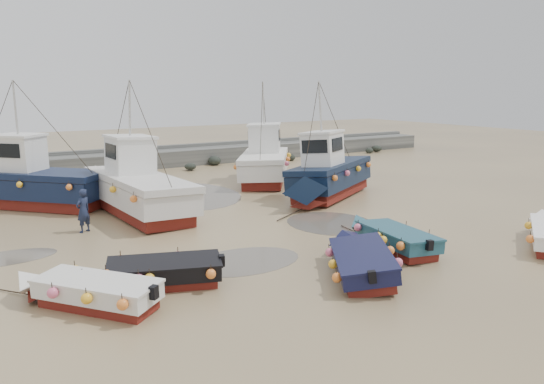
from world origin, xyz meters
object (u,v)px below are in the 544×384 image
Objects in this scene: dinghy_1 at (363,257)px; dinghy_4 at (152,270)px; dinghy_2 at (391,234)px; cabin_boat_2 at (328,174)px; dinghy_0 at (87,287)px; person at (85,232)px; cabin_boat_3 at (266,160)px; cabin_boat_1 at (133,185)px; cabin_boat_0 at (28,181)px.

dinghy_4 is (-6.20, 2.39, 0.01)m from dinghy_1.
dinghy_2 is at bearing -76.72° from dinghy_4.
dinghy_0 is at bearing 89.15° from cabin_boat_2.
dinghy_1 is at bearing 94.31° from person.
cabin_boat_1 is at bearing -122.64° from cabin_boat_3.
dinghy_4 is 0.49× the size of cabin_boat_1.
cabin_boat_3 is 14.27m from person.
dinghy_4 is at bearing -96.35° from cabin_boat_3.
cabin_boat_3 is at bearing 177.52° from person.
cabin_boat_0 is (-10.28, 14.80, 0.79)m from dinghy_2.
dinghy_4 is 2.99× the size of person.
person is at bearing -122.79° from cabin_boat_0.
person is (-6.46, 9.87, -0.55)m from dinghy_1.
dinghy_2 is (10.82, -0.60, 0.00)m from dinghy_0.
dinghy_1 is (8.20, -1.99, -0.01)m from dinghy_0.
cabin_boat_1 is 10.57m from cabin_boat_3.
cabin_boat_1 is 4.00m from person.
cabin_boat_2 and cabin_boat_3 have the same top height.
person is (-9.08, 8.47, -0.56)m from dinghy_2.
dinghy_0 is 10.83m from dinghy_2.
cabin_boat_0 is 0.88× the size of cabin_boat_2.
dinghy_2 is 9.27m from cabin_boat_2.
cabin_boat_2 is (13.96, -6.34, 0.01)m from cabin_boat_0.
cabin_boat_1 is (-6.18, 10.90, 0.75)m from dinghy_2.
person is (1.20, -6.33, -1.35)m from cabin_boat_0.
cabin_boat_0 is (-1.46, 13.81, 0.79)m from dinghy_4.
dinghy_1 is 0.65× the size of cabin_boat_3.
dinghy_1 is 0.49× the size of cabin_boat_1.
cabin_boat_1 is at bearing 46.78° from cabin_boat_2.
dinghy_1 and dinghy_4 have the same top height.
cabin_boat_0 is 15.33m from cabin_boat_2.
dinghy_2 is at bearing -68.09° from cabin_boat_3.
dinghy_2 is 0.50× the size of cabin_boat_1.
cabin_boat_0 and cabin_boat_2 have the same top height.
dinghy_1 is at bearing -91.34° from dinghy_4.
cabin_boat_3 reaches higher than dinghy_4.
dinghy_2 is 8.88m from dinghy_4.
cabin_boat_0 reaches higher than dinghy_0.
dinghy_0 is 0.89× the size of dinghy_1.
dinghy_0 is 16.51m from cabin_boat_2.
cabin_boat_1 is at bearing -87.13° from cabin_boat_0.
cabin_boat_3 is (14.46, 14.20, 0.81)m from dinghy_0.
dinghy_1 and dinghy_2 have the same top height.
dinghy_1 is at bearing -143.69° from dinghy_2.
dinghy_1 is 0.99× the size of dinghy_2.
dinghy_4 is 7.50m from person.
dinghy_2 is at bearing 61.24° from dinghy_1.
dinghy_1 is 11.81m from person.
dinghy_4 is at bearing -178.16° from dinghy_2.
dinghy_0 is at bearing -174.88° from dinghy_2.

